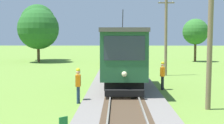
% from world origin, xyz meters
% --- Properties ---
extents(red_tram, '(2.60, 8.54, 4.79)m').
position_xyz_m(red_tram, '(0.00, 17.02, 2.19)').
color(red_tram, '#235633').
rests_on(red_tram, rail_right).
extents(freight_car, '(2.40, 5.20, 2.31)m').
position_xyz_m(freight_car, '(0.00, 36.97, 1.56)').
color(freight_car, slate).
rests_on(freight_car, rail_right).
extents(utility_pole_near_tram, '(1.40, 0.56, 7.50)m').
position_xyz_m(utility_pole_near_tram, '(3.82, 11.12, 3.84)').
color(utility_pole_near_tram, '#7A664C').
rests_on(utility_pole_near_tram, ground).
extents(utility_pole_mid, '(1.40, 0.31, 7.11)m').
position_xyz_m(utility_pole_mid, '(3.82, 25.44, 3.65)').
color(utility_pole_mid, '#7A664C').
rests_on(utility_pole_mid, ground).
extents(track_worker, '(0.25, 0.38, 1.78)m').
position_xyz_m(track_worker, '(-2.32, 12.68, 0.98)').
color(track_worker, navy).
rests_on(track_worker, ground).
extents(second_worker, '(0.36, 0.44, 1.78)m').
position_xyz_m(second_worker, '(2.50, 17.27, 0.98)').
color(second_worker, black).
rests_on(second_worker, ground).
extents(tree_right_near, '(4.93, 4.93, 7.97)m').
position_xyz_m(tree_right_near, '(-11.68, 44.95, 5.50)').
color(tree_right_near, '#4C3823').
rests_on(tree_right_near, ground).
extents(tree_right_far, '(3.47, 3.47, 5.78)m').
position_xyz_m(tree_right_far, '(10.14, 42.37, 4.03)').
color(tree_right_far, '#4C3823').
rests_on(tree_right_far, ground).
extents(tree_horizon, '(5.42, 5.42, 7.14)m').
position_xyz_m(tree_horizon, '(-10.72, 40.98, 4.43)').
color(tree_horizon, '#4C3823').
rests_on(tree_horizon, ground).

